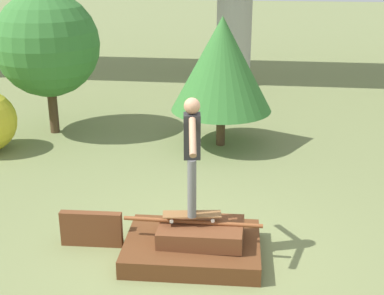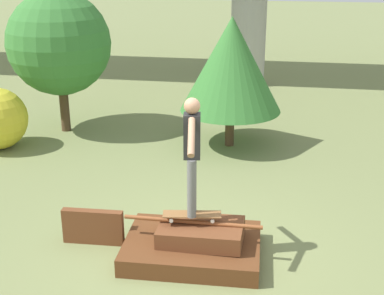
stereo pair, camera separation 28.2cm
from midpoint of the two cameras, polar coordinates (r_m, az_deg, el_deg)
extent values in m
plane|color=olive|center=(7.74, 1.11, -11.47)|extent=(80.00, 80.00, 0.00)
cube|color=#5B3319|center=(7.67, 1.12, -10.65)|extent=(1.93, 1.43, 0.26)
cube|color=brown|center=(7.52, 2.06, -9.09)|extent=(1.18, 0.73, 0.28)
cylinder|color=brown|center=(7.47, 1.14, -7.96)|extent=(1.94, 0.06, 0.06)
cube|color=brown|center=(8.02, -9.51, -8.35)|extent=(0.91, 0.16, 0.53)
cube|color=brown|center=(7.44, 1.10, -7.14)|extent=(0.83, 0.33, 0.01)
cylinder|color=silver|center=(7.55, 3.26, -7.19)|extent=(0.06, 0.04, 0.05)
cylinder|color=silver|center=(7.38, 3.30, -7.85)|extent=(0.06, 0.04, 0.05)
cylinder|color=silver|center=(7.55, -1.07, -7.15)|extent=(0.06, 0.04, 0.05)
cylinder|color=silver|center=(7.38, -1.12, -7.82)|extent=(0.06, 0.04, 0.05)
cylinder|color=slate|center=(7.33, 1.12, -3.88)|extent=(0.12, 0.12, 0.84)
cylinder|color=slate|center=(7.17, 1.12, -4.44)|extent=(0.12, 0.12, 0.84)
cube|color=black|center=(6.98, 1.16, 1.22)|extent=(0.25, 0.24, 0.60)
sphere|color=#A37556|center=(6.86, 1.18, 4.45)|extent=(0.21, 0.21, 0.21)
cylinder|color=#A37556|center=(7.28, 1.17, 2.97)|extent=(0.17, 0.55, 0.38)
cylinder|color=#A37556|center=(6.61, 1.16, 1.11)|extent=(0.17, 0.55, 0.38)
cylinder|color=#4C3823|center=(12.99, -12.83, 4.06)|extent=(0.22, 0.22, 1.08)
sphere|color=#387A33|center=(12.65, -13.38, 10.76)|extent=(2.35, 2.35, 2.35)
cylinder|color=#4C3823|center=(11.76, 4.72, 2.11)|extent=(0.20, 0.20, 0.81)
cone|color=#387A33|center=(11.40, 4.93, 8.83)|extent=(2.17, 2.17, 2.00)
camera|label=1|loc=(0.14, -88.85, 0.43)|focal=50.00mm
camera|label=2|loc=(0.14, 91.15, -0.43)|focal=50.00mm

